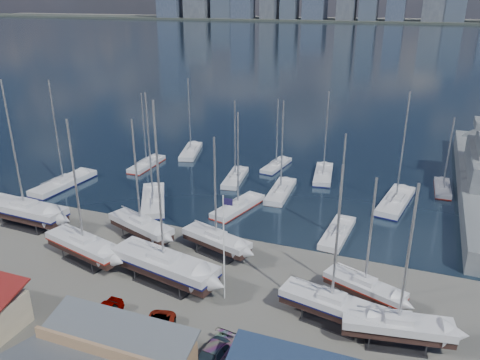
% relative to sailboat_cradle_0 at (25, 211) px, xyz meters
% --- Properties ---
extents(ground, '(1400.00, 1400.00, 0.00)m').
position_rel_sailboat_cradle_0_xyz_m(ground, '(25.79, -3.19, -2.22)').
color(ground, '#605E59').
rests_on(ground, ground).
extents(water, '(1400.00, 600.00, 0.40)m').
position_rel_sailboat_cradle_0_xyz_m(water, '(25.79, 306.81, -2.37)').
color(water, '#1B293F').
rests_on(water, ground).
extents(far_shore, '(1400.00, 80.00, 2.20)m').
position_rel_sailboat_cradle_0_xyz_m(far_shore, '(25.79, 566.81, -1.12)').
color(far_shore, '#2D332D').
rests_on(far_shore, ground).
extents(sailboat_cradle_0, '(12.02, 3.87, 18.96)m').
position_rel_sailboat_cradle_0_xyz_m(sailboat_cradle_0, '(0.00, 0.00, 0.00)').
color(sailboat_cradle_0, '#2D2D33').
rests_on(sailboat_cradle_0, ground).
extents(sailboat_cradle_1, '(10.61, 5.30, 16.48)m').
position_rel_sailboat_cradle_0_xyz_m(sailboat_cradle_1, '(12.77, -4.60, -0.13)').
color(sailboat_cradle_1, '#2D2D33').
rests_on(sailboat_cradle_1, ground).
extents(sailboat_cradle_2, '(9.64, 5.56, 15.26)m').
position_rel_sailboat_cradle_0_xyz_m(sailboat_cradle_2, '(15.98, 1.93, -0.19)').
color(sailboat_cradle_2, '#2D2D33').
rests_on(sailboat_cradle_2, ground).
extents(sailboat_cradle_3, '(12.52, 5.70, 19.27)m').
position_rel_sailboat_cradle_0_xyz_m(sailboat_cradle_3, '(23.20, -5.17, 0.02)').
color(sailboat_cradle_3, '#2D2D33').
rests_on(sailboat_cradle_3, ground).
extents(sailboat_cradle_4, '(8.92, 4.84, 14.17)m').
position_rel_sailboat_cradle_0_xyz_m(sailboat_cradle_4, '(25.92, 1.98, -0.24)').
color(sailboat_cradle_4, '#2D2D33').
rests_on(sailboat_cradle_4, ground).
extents(sailboat_cradle_5, '(9.81, 4.46, 15.37)m').
position_rel_sailboat_cradle_0_xyz_m(sailboat_cradle_5, '(40.44, -5.50, -0.19)').
color(sailboat_cradle_5, '#2D2D33').
rests_on(sailboat_cradle_5, ground).
extents(sailboat_cradle_6, '(8.26, 4.95, 13.15)m').
position_rel_sailboat_cradle_0_xyz_m(sailboat_cradle_6, '(42.88, -1.46, -0.30)').
color(sailboat_cradle_6, '#2D2D33').
rests_on(sailboat_cradle_6, ground).
extents(sailboat_cradle_7, '(9.42, 4.00, 14.98)m').
position_rel_sailboat_cradle_0_xyz_m(sailboat_cradle_7, '(46.20, -6.49, -0.20)').
color(sailboat_cradle_7, '#2D2D33').
rests_on(sailboat_cradle_7, ground).
extents(sailboat_moored_0, '(4.19, 11.90, 17.46)m').
position_rel_sailboat_cradle_0_xyz_m(sailboat_moored_0, '(-4.94, 12.82, -1.91)').
color(sailboat_moored_0, black).
rests_on(sailboat_moored_0, water).
extents(sailboat_moored_1, '(2.63, 9.13, 13.62)m').
position_rel_sailboat_cradle_0_xyz_m(sailboat_moored_1, '(2.39, 25.44, -1.92)').
color(sailboat_moored_1, black).
rests_on(sailboat_moored_1, water).
extents(sailboat_moored_2, '(5.29, 10.27, 14.93)m').
position_rel_sailboat_cradle_0_xyz_m(sailboat_moored_2, '(6.47, 34.66, -1.90)').
color(sailboat_moored_2, black).
rests_on(sailboat_moored_2, water).
extents(sailboat_moored_3, '(8.32, 11.39, 16.90)m').
position_rel_sailboat_cradle_0_xyz_m(sailboat_moored_3, '(11.68, 11.96, -1.91)').
color(sailboat_moored_3, black).
rests_on(sailboat_moored_3, water).
extents(sailboat_moored_4, '(3.72, 9.32, 13.68)m').
position_rel_sailboat_cradle_0_xyz_m(sailboat_moored_4, '(19.37, 24.74, -1.90)').
color(sailboat_moored_4, black).
rests_on(sailboat_moored_4, water).
extents(sailboat_moored_5, '(3.52, 8.74, 12.70)m').
position_rel_sailboat_cradle_0_xyz_m(sailboat_moored_5, '(23.89, 32.90, -1.92)').
color(sailboat_moored_5, black).
rests_on(sailboat_moored_5, water).
extents(sailboat_moored_6, '(5.12, 10.13, 14.58)m').
position_rel_sailboat_cradle_0_xyz_m(sailboat_moored_6, '(23.82, 14.44, -1.92)').
color(sailboat_moored_6, black).
rests_on(sailboat_moored_6, water).
extents(sailboat_moored_7, '(3.19, 10.01, 14.95)m').
position_rel_sailboat_cradle_0_xyz_m(sailboat_moored_7, '(27.89, 21.78, -1.90)').
color(sailboat_moored_7, black).
rests_on(sailboat_moored_7, water).
extents(sailboat_moored_8, '(4.10, 10.22, 14.85)m').
position_rel_sailboat_cradle_0_xyz_m(sailboat_moored_8, '(32.47, 31.31, -1.92)').
color(sailboat_moored_8, black).
rests_on(sailboat_moored_8, water).
extents(sailboat_moored_9, '(3.30, 9.36, 13.86)m').
position_rel_sailboat_cradle_0_xyz_m(sailboat_moored_9, '(38.21, 11.49, -1.90)').
color(sailboat_moored_9, black).
rests_on(sailboat_moored_9, water).
extents(sailboat_moored_10, '(5.11, 11.79, 17.06)m').
position_rel_sailboat_cradle_0_xyz_m(sailboat_moored_10, '(44.38, 23.93, -1.91)').
color(sailboat_moored_10, black).
rests_on(sailboat_moored_10, water).
extents(sailboat_moored_11, '(2.39, 8.08, 12.03)m').
position_rel_sailboat_cradle_0_xyz_m(sailboat_moored_11, '(50.81, 32.06, -1.91)').
color(sailboat_moored_11, black).
rests_on(sailboat_moored_11, water).
extents(car_a, '(1.94, 4.77, 1.62)m').
position_rel_sailboat_cradle_0_xyz_m(car_a, '(20.93, -12.71, -1.41)').
color(car_a, gray).
rests_on(car_a, ground).
extents(car_b, '(4.67, 2.23, 1.48)m').
position_rel_sailboat_cradle_0_xyz_m(car_b, '(22.16, -14.79, -1.48)').
color(car_b, gray).
rests_on(car_b, ground).
extents(car_c, '(3.47, 5.62, 1.45)m').
position_rel_sailboat_cradle_0_xyz_m(car_c, '(26.56, -12.82, -1.50)').
color(car_c, gray).
rests_on(car_c, ground).
extents(car_d, '(2.89, 5.76, 1.60)m').
position_rel_sailboat_cradle_0_xyz_m(car_d, '(32.41, -14.22, -1.42)').
color(car_d, gray).
rests_on(car_d, ground).
extents(flagpole, '(0.98, 0.12, 11.08)m').
position_rel_sailboat_cradle_0_xyz_m(flagpole, '(30.04, -5.39, 4.10)').
color(flagpole, white).
rests_on(flagpole, ground).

